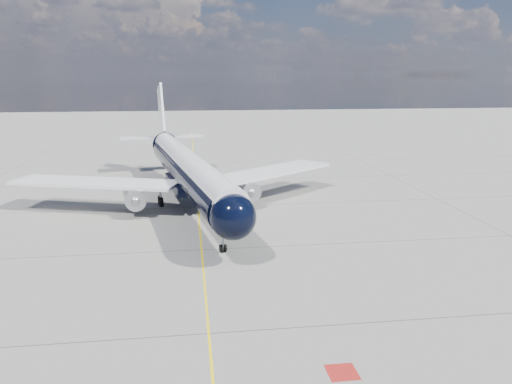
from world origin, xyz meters
TOP-DOWN VIEW (x-y plane):
  - ground at (0.00, 30.00)m, footprint 320.00×320.00m
  - taxiway_centerline at (0.00, 25.00)m, footprint 0.16×160.00m
  - red_marking at (6.80, -10.00)m, footprint 1.60×1.60m
  - main_airliner at (-1.23, 26.76)m, footprint 39.68×48.80m

SIDE VIEW (x-z plane):
  - ground at x=0.00m, z-range 0.00..0.00m
  - taxiway_centerline at x=0.00m, z-range 0.00..0.01m
  - red_marking at x=6.80m, z-range 0.00..0.01m
  - main_airliner at x=-1.23m, z-range -2.69..11.47m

